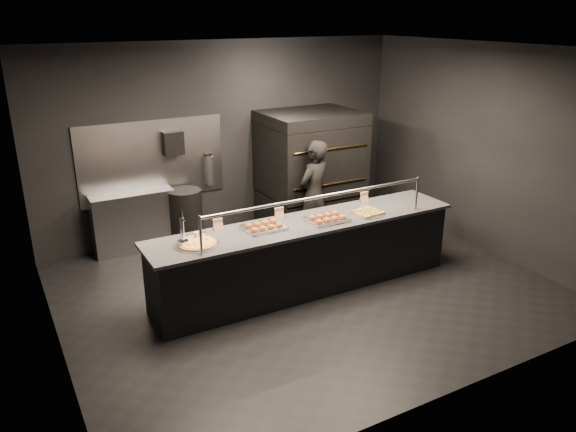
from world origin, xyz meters
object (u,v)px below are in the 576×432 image
at_px(prep_shelf, 134,222).
at_px(towel_dispenser, 173,143).
at_px(service_counter, 306,255).
at_px(fire_extinguisher, 209,170).
at_px(trash_bin, 186,217).
at_px(round_pizza, 197,243).
at_px(slider_tray_a, 264,226).
at_px(worker, 314,195).
at_px(square_pizza, 368,212).
at_px(slider_tray_b, 327,218).
at_px(beer_tap, 183,235).
at_px(pizza_oven, 310,170).

relative_size(prep_shelf, towel_dispenser, 3.43).
distance_m(service_counter, towel_dispenser, 2.78).
height_order(fire_extinguisher, trash_bin, fire_extinguisher).
bearing_deg(round_pizza, prep_shelf, 93.67).
distance_m(slider_tray_a, worker, 1.75).
xyz_separation_m(prep_shelf, square_pizza, (2.45, -2.45, 0.49)).
height_order(round_pizza, slider_tray_b, slider_tray_b).
relative_size(prep_shelf, worker, 0.73).
relative_size(service_counter, slider_tray_a, 7.55).
distance_m(prep_shelf, trash_bin, 0.77).
bearing_deg(towel_dispenser, service_counter, -69.37).
bearing_deg(towel_dispenser, slider_tray_a, -81.92).
bearing_deg(fire_extinguisher, slider_tray_b, -76.40).
bearing_deg(prep_shelf, service_counter, -55.41).
height_order(service_counter, round_pizza, service_counter).
distance_m(fire_extinguisher, worker, 1.72).
xyz_separation_m(beer_tap, slider_tray_b, (1.85, -0.09, -0.11)).
distance_m(prep_shelf, round_pizza, 2.39).
bearing_deg(service_counter, round_pizza, -179.33).
bearing_deg(slider_tray_a, towel_dispenser, 98.08).
xyz_separation_m(round_pizza, trash_bin, (0.61, 2.20, -0.50)).
distance_m(towel_dispenser, worker, 2.23).
bearing_deg(worker, prep_shelf, -49.23).
bearing_deg(slider_tray_a, service_counter, -5.40).
bearing_deg(trash_bin, square_pizza, -53.74).
bearing_deg(pizza_oven, trash_bin, 172.15).
distance_m(service_counter, pizza_oven, 2.30).
bearing_deg(round_pizza, slider_tray_a, 4.59).
distance_m(beer_tap, round_pizza, 0.20).
bearing_deg(trash_bin, prep_shelf, 169.64).
distance_m(service_counter, slider_tray_a, 0.75).
relative_size(beer_tap, square_pizza, 1.11).
relative_size(slider_tray_b, square_pizza, 1.20).
xyz_separation_m(prep_shelf, worker, (2.40, -1.19, 0.38)).
bearing_deg(beer_tap, slider_tray_b, -2.81).
distance_m(service_counter, square_pizza, 0.98).
relative_size(service_counter, square_pizza, 9.52).
bearing_deg(worker, fire_extinguisher, -70.73).
bearing_deg(square_pizza, trash_bin, 126.26).
bearing_deg(towel_dispenser, round_pizza, -102.87).
bearing_deg(slider_tray_b, square_pizza, -4.32).
bearing_deg(slider_tray_a, prep_shelf, 114.47).
height_order(pizza_oven, worker, pizza_oven).
height_order(pizza_oven, round_pizza, pizza_oven).
relative_size(towel_dispenser, worker, 0.21).
bearing_deg(pizza_oven, service_counter, -122.27).
distance_m(round_pizza, slider_tray_b, 1.70).
xyz_separation_m(slider_tray_a, trash_bin, (-0.27, 2.13, -0.52)).
bearing_deg(beer_tap, worker, 25.12).
bearing_deg(beer_tap, fire_extinguisher, 62.40).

